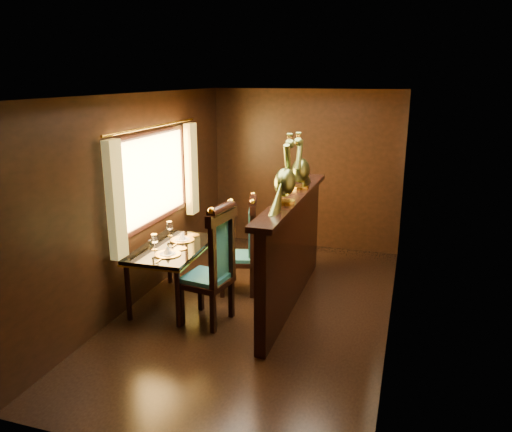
# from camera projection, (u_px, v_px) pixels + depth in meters

# --- Properties ---
(ground) EXTENTS (5.00, 5.00, 0.00)m
(ground) POSITION_uv_depth(u_px,v_px,m) (258.00, 310.00, 5.93)
(ground) COLOR black
(ground) RESTS_ON ground
(room_shell) EXTENTS (3.04, 5.04, 2.52)m
(room_shell) POSITION_uv_depth(u_px,v_px,m) (252.00, 179.00, 5.54)
(room_shell) COLOR black
(room_shell) RESTS_ON ground
(partition) EXTENTS (0.26, 2.70, 1.36)m
(partition) POSITION_uv_depth(u_px,v_px,m) (292.00, 248.00, 5.92)
(partition) COLOR black
(partition) RESTS_ON ground
(dining_table) EXTENTS (0.80, 1.26, 0.93)m
(dining_table) POSITION_uv_depth(u_px,v_px,m) (172.00, 252.00, 5.96)
(dining_table) COLOR black
(dining_table) RESTS_ON ground
(chair_left) EXTENTS (0.57, 0.60, 1.41)m
(chair_left) POSITION_uv_depth(u_px,v_px,m) (216.00, 262.00, 5.43)
(chair_left) COLOR black
(chair_left) RESTS_ON ground
(chair_right) EXTENTS (0.57, 0.59, 1.28)m
(chair_right) POSITION_uv_depth(u_px,v_px,m) (247.00, 243.00, 6.27)
(chair_right) COLOR black
(chair_right) RESTS_ON ground
(peacock_left) EXTENTS (0.23, 0.62, 0.74)m
(peacock_left) POSITION_uv_depth(u_px,v_px,m) (285.00, 170.00, 5.28)
(peacock_left) COLOR #1B523C
(peacock_left) RESTS_ON partition
(peacock_right) EXTENTS (0.22, 0.59, 0.71)m
(peacock_right) POSITION_uv_depth(u_px,v_px,m) (301.00, 160.00, 5.99)
(peacock_right) COLOR #1B523C
(peacock_right) RESTS_ON partition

